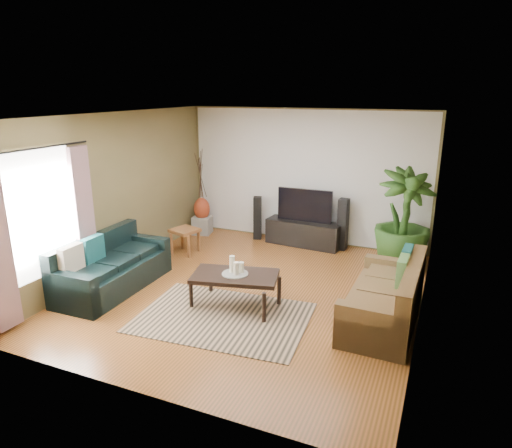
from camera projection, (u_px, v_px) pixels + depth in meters
The scene contains 27 objects.
floor at pixel (251, 291), 7.18m from camera, with size 5.50×5.50×0.00m, color #9B5328.
ceiling at pixel (250, 115), 6.41m from camera, with size 5.50×5.50×0.00m, color white.
wall_back at pixel (306, 177), 9.22m from camera, with size 5.00×5.00×0.00m, color brown.
wall_front at pixel (135, 275), 4.37m from camera, with size 5.00×5.00×0.00m, color brown.
wall_left at pixel (116, 194), 7.74m from camera, with size 5.50×5.50×0.00m, color brown.
wall_right at pixel (429, 228), 5.85m from camera, with size 5.50×5.50×0.00m, color brown.
backwall_panel at pixel (305, 177), 9.21m from camera, with size 4.90×4.90×0.00m, color white.
window_pane at pixel (40, 214), 6.31m from camera, with size 1.80×1.80×0.00m, color white.
curtain_far at pixel (84, 218), 7.02m from camera, with size 0.08×0.35×2.20m, color gray.
curtain_rod at pixel (34, 149), 6.03m from camera, with size 0.03×0.03×1.90m, color black.
sofa_left at pixel (113, 263), 7.17m from camera, with size 2.00×0.86×0.85m, color black.
sofa_right at pixel (384, 293), 6.14m from camera, with size 1.92×0.87×0.85m, color brown.
area_rug at pixel (223, 317), 6.35m from camera, with size 2.33×1.65×0.01m, color tan.
coffee_table at pixel (235, 290), 6.63m from camera, with size 1.22×0.67×0.50m, color black.
candle_tray at pixel (235, 274), 6.55m from camera, with size 0.38×0.38×0.02m, color gray.
candle_tall at pixel (232, 264), 6.57m from camera, with size 0.08×0.08×0.24m, color #F5EACF.
candle_mid at pixel (236, 268), 6.47m from camera, with size 0.08×0.08×0.19m, color white.
candle_short at pixel (241, 267), 6.56m from camera, with size 0.08×0.08×0.16m, color #EDE4C8.
tv_stand at pixel (304, 233), 9.23m from camera, with size 1.51×0.45×0.50m, color black.
television at pixel (305, 205), 9.08m from camera, with size 1.11×0.06×0.66m, color black.
speaker_left at pixel (257, 218), 9.57m from camera, with size 0.16×0.18×0.91m, color black.
speaker_right at pixel (343, 224), 8.91m from camera, with size 0.18×0.21×1.03m, color black.
potted_plant at pixel (403, 219), 7.91m from camera, with size 0.99×0.99×1.77m, color #254A18.
plant_pot at pixel (399, 260), 8.13m from camera, with size 0.33×0.33×0.25m, color black.
pedestal at pixel (202, 225), 9.99m from camera, with size 0.38×0.38×0.38m, color gray.
vase at pixel (202, 209), 9.89m from camera, with size 0.35×0.35×0.49m, color #96341B.
side_table at pixel (185, 241), 8.78m from camera, with size 0.46×0.46×0.49m, color brown.
Camera 1 is at (2.66, -6.02, 3.07)m, focal length 32.00 mm.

